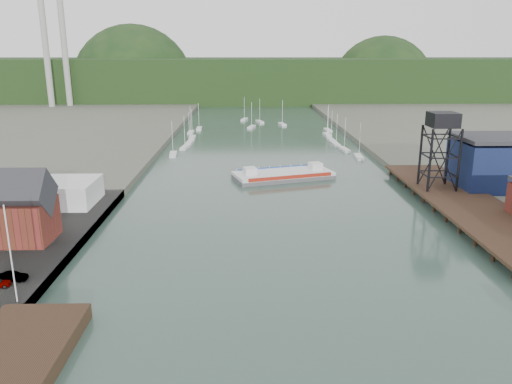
{
  "coord_description": "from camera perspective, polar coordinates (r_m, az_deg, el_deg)",
  "views": [
    {
      "loc": [
        -5.86,
        -43.97,
        30.12
      ],
      "look_at": [
        -3.8,
        48.75,
        4.0
      ],
      "focal_mm": 35.0,
      "sensor_mm": 36.0,
      "label": 1
    }
  ],
  "objects": [
    {
      "name": "east_pier",
      "position": [
        102.71,
        23.46,
        -1.56
      ],
      "size": [
        14.0,
        70.0,
        2.45
      ],
      "color": "black",
      "rests_on": "ground"
    },
    {
      "name": "west_stage",
      "position": [
        57.64,
        -25.86,
        -16.48
      ],
      "size": [
        10.0,
        18.0,
        1.8
      ],
      "primitive_type": "cube",
      "color": "black",
      "rests_on": "ground"
    },
    {
      "name": "blue_shed",
      "position": [
        120.25,
        26.48,
        3.01
      ],
      "size": [
        20.5,
        14.5,
        11.3
      ],
      "color": "#0B0F34",
      "rests_on": "east_land"
    },
    {
      "name": "ground",
      "position": [
        53.62,
        5.51,
        -18.53
      ],
      "size": [
        600.0,
        600.0,
        0.0
      ],
      "primitive_type": "plane",
      "color": "#2C443B",
      "rests_on": "ground"
    },
    {
      "name": "lift_tower",
      "position": [
        110.8,
        20.55,
        7.23
      ],
      "size": [
        6.5,
        6.5,
        16.0
      ],
      "color": "black",
      "rests_on": "east_pier"
    },
    {
      "name": "marina_sailboats",
      "position": [
        184.94,
        0.59,
        6.47
      ],
      "size": [
        57.71,
        92.65,
        0.9
      ],
      "color": "silver",
      "rests_on": "ground"
    },
    {
      "name": "car_west_b",
      "position": [
        72.32,
        -26.07,
        -8.68
      ],
      "size": [
        3.71,
        1.41,
        1.21
      ],
      "primitive_type": "imported",
      "rotation": [
        0.0,
        0.0,
        1.61
      ],
      "color": "#999999",
      "rests_on": "west_quay"
    },
    {
      "name": "white_shed",
      "position": [
        104.76,
        -22.58,
        -0.03
      ],
      "size": [
        18.0,
        12.0,
        4.5
      ],
      "primitive_type": "cube",
      "color": "silver",
      "rests_on": "west_quay"
    },
    {
      "name": "smokestacks",
      "position": [
        294.05,
        -21.93,
        14.62
      ],
      "size": [
        11.2,
        8.2,
        60.0
      ],
      "color": "#A2A39D",
      "rests_on": "ground"
    },
    {
      "name": "distant_hills",
      "position": [
        345.89,
        -0.98,
        12.46
      ],
      "size": [
        500.0,
        120.0,
        80.0
      ],
      "color": "black",
      "rests_on": "ground"
    },
    {
      "name": "flagpole",
      "position": [
        64.47,
        -26.25,
        -6.42
      ],
      "size": [
        0.16,
        0.16,
        12.0
      ],
      "primitive_type": "cylinder",
      "color": "silver",
      "rests_on": "west_quay"
    },
    {
      "name": "chain_ferry",
      "position": [
        122.79,
        3.13,
        1.98
      ],
      "size": [
        25.69,
        16.21,
        3.45
      ],
      "rotation": [
        0.0,
        0.0,
        0.3
      ],
      "color": "#555558",
      "rests_on": "ground"
    },
    {
      "name": "harbor_building",
      "position": [
        85.76,
        -26.15,
        -2.21
      ],
      "size": [
        12.2,
        8.2,
        8.9
      ],
      "color": "#512417",
      "rests_on": "west_quay"
    }
  ]
}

